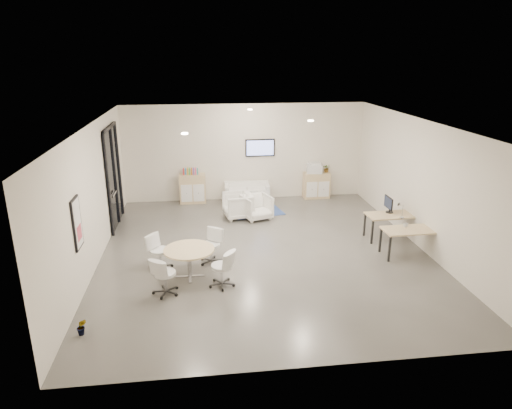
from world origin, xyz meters
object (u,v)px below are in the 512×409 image
object	(u,v)px
sideboard_left	(193,189)
loveseat	(247,193)
armchair_right	(257,206)
sideboard_right	(316,185)
desk_rear	(391,217)
desk_front	(410,232)
armchair_left	(238,204)
round_table	(189,253)

from	to	relation	value
sideboard_left	loveseat	bearing A→B (deg)	-3.98
sideboard_left	armchair_right	distance (m)	2.65
sideboard_right	desk_rear	world-z (taller)	sideboard_right
armchair_right	desk_front	distance (m)	4.56
sideboard_left	desk_front	world-z (taller)	sideboard_left
sideboard_right	desk_front	size ratio (longest dim) A/B	0.67
armchair_left	armchair_right	size ratio (longest dim) A/B	1.05
armchair_left	sideboard_right	bearing A→B (deg)	111.20
loveseat	armchair_right	distance (m)	1.72
sideboard_left	loveseat	xyz separation A→B (m)	(1.80, -0.13, -0.18)
desk_front	round_table	world-z (taller)	desk_front
armchair_left	sideboard_left	bearing A→B (deg)	-150.09
armchair_left	armchair_right	bearing A→B (deg)	63.31
sideboard_right	round_table	size ratio (longest dim) A/B	0.80
armchair_left	desk_front	world-z (taller)	armchair_left
armchair_right	armchair_left	bearing A→B (deg)	143.53
sideboard_left	armchair_right	xyz separation A→B (m)	(1.91, -1.84, -0.08)
loveseat	round_table	size ratio (longest dim) A/B	1.36
loveseat	desk_front	xyz separation A→B (m)	(3.47, -4.78, 0.32)
desk_front	desk_rear	bearing A→B (deg)	89.48
sideboard_left	desk_front	xyz separation A→B (m)	(5.27, -4.91, 0.14)
sideboard_left	armchair_left	bearing A→B (deg)	-50.78
loveseat	desk_rear	world-z (taller)	desk_rear
sideboard_left	armchair_left	xyz separation A→B (m)	(1.36, -1.67, -0.06)
sideboard_left	loveseat	world-z (taller)	sideboard_left
armchair_right	sideboard_right	bearing A→B (deg)	19.69
sideboard_left	desk_rear	size ratio (longest dim) A/B	0.71
sideboard_left	desk_front	size ratio (longest dim) A/B	0.72
loveseat	desk_front	world-z (taller)	desk_front
desk_front	sideboard_right	bearing A→B (deg)	101.04
sideboard_left	desk_front	bearing A→B (deg)	-42.97
armchair_right	desk_rear	distance (m)	3.90
desk_front	armchair_right	bearing A→B (deg)	136.48
desk_rear	desk_front	size ratio (longest dim) A/B	1.02
armchair_left	round_table	bearing A→B (deg)	-29.96
round_table	desk_front	bearing A→B (deg)	5.27
sideboard_left	loveseat	distance (m)	1.81
armchair_right	desk_front	bearing A→B (deg)	-61.48
sideboard_left	round_table	size ratio (longest dim) A/B	0.86
sideboard_right	round_table	xyz separation A→B (m)	(-4.25, -5.41, 0.15)
sideboard_right	armchair_right	world-z (taller)	sideboard_right
sideboard_right	loveseat	bearing A→B (deg)	-176.86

